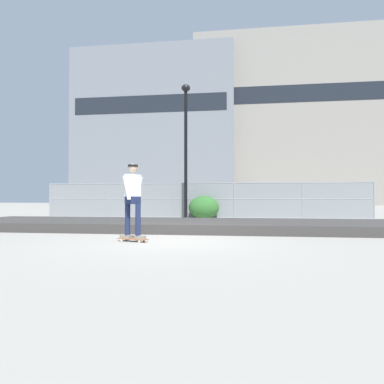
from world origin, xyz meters
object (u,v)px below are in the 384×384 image
at_px(skater, 133,196).
at_px(street_lamp, 186,135).
at_px(parked_car_near, 147,202).
at_px(shrub_left, 204,208).
at_px(skateboard, 133,239).

xyz_separation_m(skater, street_lamp, (0.02, 8.48, 3.07)).
height_order(street_lamp, parked_car_near, street_lamp).
xyz_separation_m(parked_car_near, shrub_left, (3.87, -3.61, -0.25)).
bearing_deg(shrub_left, skateboard, -95.88).
height_order(skateboard, parked_car_near, parked_car_near).
height_order(skater, parked_car_near, skater).
bearing_deg(street_lamp, skateboard, -90.14).
height_order(skateboard, shrub_left, shrub_left).
height_order(skater, shrub_left, skater).
xyz_separation_m(skateboard, skater, (-0.00, -0.00, 1.06)).
distance_m(skateboard, parked_car_near, 12.70).
bearing_deg(parked_car_near, shrub_left, -42.96).
distance_m(skateboard, shrub_left, 8.78).
relative_size(street_lamp, parked_car_near, 1.51).
distance_m(skater, shrub_left, 8.78).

